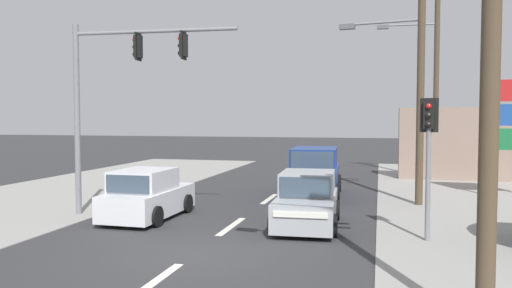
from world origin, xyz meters
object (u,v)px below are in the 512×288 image
hatchback_crossing_left (147,196)px  hatchback_oncoming_mid (307,201)px  pedestal_signal_right_kerb (429,145)px  traffic_signal_mast (115,83)px  utility_pole_midground_right (417,67)px  utility_pole_background_right (434,64)px  suv_receding_far (314,174)px

hatchback_crossing_left → hatchback_oncoming_mid: size_ratio=0.99×
pedestal_signal_right_kerb → hatchback_oncoming_mid: 3.75m
traffic_signal_mast → pedestal_signal_right_kerb: bearing=-6.7°
pedestal_signal_right_kerb → hatchback_crossing_left: (-8.04, 0.94, -1.71)m
utility_pole_midground_right → utility_pole_background_right: size_ratio=0.84×
traffic_signal_mast → hatchback_crossing_left: traffic_signal_mast is taller
utility_pole_background_right → suv_receding_far: size_ratio=2.31×
utility_pole_background_right → traffic_signal_mast: utility_pole_background_right is taller
traffic_signal_mast → suv_receding_far: bearing=45.6°
suv_receding_far → hatchback_oncoming_mid: size_ratio=1.25×
traffic_signal_mast → suv_receding_far: (5.49, 5.60, -3.26)m
traffic_signal_mast → hatchback_oncoming_mid: (6.01, -0.00, -3.44)m
utility_pole_midground_right → traffic_signal_mast: utility_pole_midground_right is taller
hatchback_oncoming_mid → pedestal_signal_right_kerb: bearing=-18.8°
traffic_signal_mast → utility_pole_midground_right: bearing=25.4°
hatchback_crossing_left → pedestal_signal_right_kerb: bearing=-6.7°
utility_pole_background_right → pedestal_signal_right_kerb: (-1.39, -13.27, -3.31)m
traffic_signal_mast → hatchback_crossing_left: size_ratio=1.64×
utility_pole_midground_right → traffic_signal_mast: bearing=-154.6°
traffic_signal_mast → pedestal_signal_right_kerb: (9.16, -1.07, -1.73)m
pedestal_signal_right_kerb → hatchback_oncoming_mid: (-3.16, 1.07, -1.71)m
utility_pole_background_right → hatchback_crossing_left: (-9.42, -12.33, -5.03)m
suv_receding_far → hatchback_crossing_left: bearing=-127.3°
hatchback_oncoming_mid → traffic_signal_mast: bearing=180.0°
utility_pole_background_right → hatchback_oncoming_mid: bearing=-110.4°
utility_pole_background_right → hatchback_oncoming_mid: 13.95m
traffic_signal_mast → hatchback_crossing_left: 3.63m
traffic_signal_mast → hatchback_oncoming_mid: size_ratio=1.62×
traffic_signal_mast → hatchback_crossing_left: (1.13, -0.14, -3.44)m
traffic_signal_mast → suv_receding_far: traffic_signal_mast is taller
pedestal_signal_right_kerb → suv_receding_far: pedestal_signal_right_kerb is taller
utility_pole_background_right → pedestal_signal_right_kerb: 13.75m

